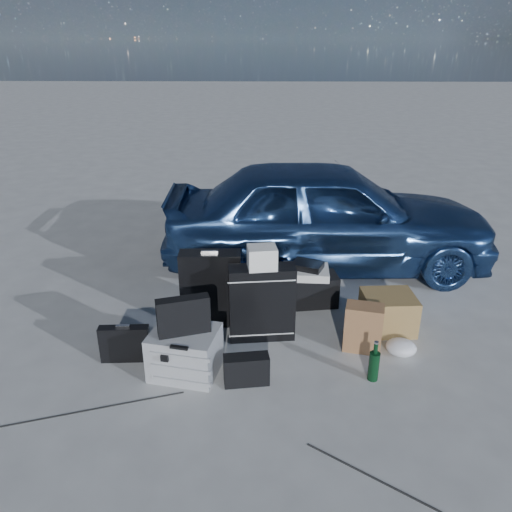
{
  "coord_description": "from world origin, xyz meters",
  "views": [
    {
      "loc": [
        -0.05,
        -3.28,
        2.47
      ],
      "look_at": [
        -0.13,
        0.85,
        0.67
      ],
      "focal_mm": 35.0,
      "sensor_mm": 36.0,
      "label": 1
    }
  ],
  "objects": [
    {
      "name": "flat_box_white",
      "position": [
        0.35,
        1.17,
        0.36
      ],
      "size": [
        0.46,
        0.36,
        0.08
      ],
      "primitive_type": "cube",
      "rotation": [
        0.0,
        0.0,
        -0.05
      ],
      "color": "silver",
      "rests_on": "duffel_bag"
    },
    {
      "name": "flat_box_black",
      "position": [
        0.37,
        1.17,
        0.43
      ],
      "size": [
        0.34,
        0.3,
        0.06
      ],
      "primitive_type": "cube",
      "rotation": [
        0.0,
        0.0,
        -0.39
      ],
      "color": "black",
      "rests_on": "flat_box_white"
    },
    {
      "name": "car",
      "position": [
        0.66,
        2.14,
        0.63
      ],
      "size": [
        3.73,
        1.6,
        1.26
      ],
      "primitive_type": "imported",
      "rotation": [
        0.0,
        0.0,
        1.6
      ],
      "color": "#325793",
      "rests_on": "ground"
    },
    {
      "name": "green_bottle",
      "position": [
        0.81,
        -0.04,
        0.17
      ],
      "size": [
        0.11,
        0.11,
        0.33
      ],
      "primitive_type": "cylinder",
      "rotation": [
        0.0,
        0.0,
        0.43
      ],
      "color": "black",
      "rests_on": "ground"
    },
    {
      "name": "laptop_bag",
      "position": [
        -0.67,
        0.02,
        0.52
      ],
      "size": [
        0.42,
        0.22,
        0.3
      ],
      "primitive_type": "cube",
      "rotation": [
        0.0,
        0.0,
        0.32
      ],
      "color": "black",
      "rests_on": "pelican_case"
    },
    {
      "name": "messenger_bag",
      "position": [
        -0.18,
        -0.1,
        0.12
      ],
      "size": [
        0.37,
        0.18,
        0.25
      ],
      "primitive_type": "cube",
      "rotation": [
        0.0,
        0.0,
        0.15
      ],
      "color": "black",
      "rests_on": "ground"
    },
    {
      "name": "white_carton",
      "position": [
        -0.07,
        0.55,
        0.78
      ],
      "size": [
        0.27,
        0.23,
        0.19
      ],
      "primitive_type": "cube",
      "rotation": [
        0.0,
        0.0,
        0.15
      ],
      "color": "silver",
      "rests_on": "suitcase_right"
    },
    {
      "name": "plastic_bag",
      "position": [
        1.11,
        0.31,
        0.07
      ],
      "size": [
        0.3,
        0.28,
        0.14
      ],
      "primitive_type": "ellipsoid",
      "rotation": [
        0.0,
        0.0,
        -0.26
      ],
      "color": "silver",
      "rests_on": "ground"
    },
    {
      "name": "ground",
      "position": [
        0.0,
        0.0,
        0.0
      ],
      "size": [
        60.0,
        60.0,
        0.0
      ],
      "primitive_type": "plane",
      "color": "#BBBBB6",
      "rests_on": "ground"
    },
    {
      "name": "suitcase_right",
      "position": [
        -0.07,
        0.57,
        0.34
      ],
      "size": [
        0.59,
        0.27,
        0.69
      ],
      "primitive_type": "cube",
      "rotation": [
        0.0,
        0.0,
        0.11
      ],
      "color": "black",
      "rests_on": "ground"
    },
    {
      "name": "kraft_bag",
      "position": [
        0.79,
        0.39,
        0.21
      ],
      "size": [
        0.35,
        0.26,
        0.42
      ],
      "primitive_type": "cube",
      "rotation": [
        0.0,
        0.0,
        -0.23
      ],
      "color": "#986942",
      "rests_on": "ground"
    },
    {
      "name": "suitcase_left",
      "position": [
        -0.54,
        0.8,
        0.36
      ],
      "size": [
        0.56,
        0.22,
        0.72
      ],
      "primitive_type": "cube",
      "rotation": [
        0.0,
        0.0,
        0.03
      ],
      "color": "black",
      "rests_on": "ground"
    },
    {
      "name": "pelican_case",
      "position": [
        -0.68,
        0.03,
        0.19
      ],
      "size": [
        0.59,
        0.51,
        0.37
      ],
      "primitive_type": "cube",
      "rotation": [
        0.0,
        0.0,
        -0.2
      ],
      "color": "#AEB0B4",
      "rests_on": "ground"
    },
    {
      "name": "briefcase",
      "position": [
        -1.2,
        0.18,
        0.16
      ],
      "size": [
        0.41,
        0.11,
        0.32
      ],
      "primitive_type": "cube",
      "rotation": [
        0.0,
        0.0,
        0.06
      ],
      "color": "black",
      "rests_on": "ground"
    },
    {
      "name": "cardboard_box",
      "position": [
        1.08,
        0.72,
        0.17
      ],
      "size": [
        0.49,
        0.43,
        0.34
      ],
      "primitive_type": "cube",
      "rotation": [
        0.0,
        0.0,
        0.07
      ],
      "color": "olive",
      "rests_on": "ground"
    },
    {
      "name": "duffel_bag",
      "position": [
        0.35,
        1.17,
        0.16
      ],
      "size": [
        0.67,
        0.36,
        0.32
      ],
      "primitive_type": "cube",
      "rotation": [
        0.0,
        0.0,
        0.14
      ],
      "color": "black",
      "rests_on": "ground"
    }
  ]
}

